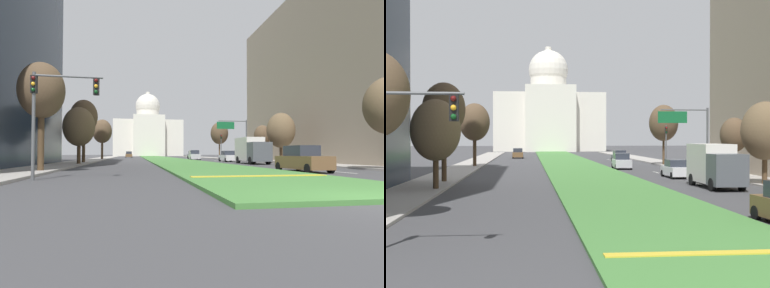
{
  "view_description": "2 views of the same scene",
  "coord_description": "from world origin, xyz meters",
  "views": [
    {
      "loc": [
        -6.23,
        -6.95,
        1.3
      ],
      "look_at": [
        2.52,
        40.26,
        2.69
      ],
      "focal_mm": 29.41,
      "sensor_mm": 36.0,
      "label": 1
    },
    {
      "loc": [
        -5.78,
        -7.08,
        3.67
      ],
      "look_at": [
        -1.04,
        41.41,
        3.06
      ],
      "focal_mm": 47.81,
      "sensor_mm": 36.0,
      "label": 2
    }
  ],
  "objects": [
    {
      "name": "box_truck_delivery",
      "position": [
        7.81,
        29.1,
        1.68
      ],
      "size": [
        2.4,
        6.4,
        3.2
      ],
      "color": "#4C5156",
      "rests_on": "ground_plane"
    },
    {
      "name": "sidewalk_left",
      "position": [
        -13.46,
        55.5,
        0.07
      ],
      "size": [
        4.0,
        124.88,
        0.15
      ],
      "primitive_type": "cube",
      "color": "#9E9991",
      "rests_on": "ground_plane"
    },
    {
      "name": "street_tree_left_mid",
      "position": [
        -12.15,
        29.02,
        4.17
      ],
      "size": [
        3.43,
        3.43,
        6.34
      ],
      "color": "#4C3823",
      "rests_on": "ground_plane"
    },
    {
      "name": "midrise_block_right",
      "position": [
        24.01,
        32.31,
        11.81
      ],
      "size": [
        17.1,
        37.61,
        23.62
      ],
      "primitive_type": "cube",
      "color": "gray",
      "rests_on": "ground_plane"
    },
    {
      "name": "street_tree_right_distant",
      "position": [
        12.02,
        58.87,
        5.59
      ],
      "size": [
        3.83,
        3.83,
        8.0
      ],
      "color": "#4C3823",
      "rests_on": "ground_plane"
    },
    {
      "name": "grass_median",
      "position": [
        0.0,
        62.44,
        0.07
      ],
      "size": [
        7.85,
        124.88,
        0.14
      ],
      "primitive_type": "cube",
      "color": "#427A38",
      "rests_on": "ground_plane"
    },
    {
      "name": "sedan_midblock",
      "position": [
        7.76,
        38.57,
        0.78
      ],
      "size": [
        1.99,
        4.17,
        1.65
      ],
      "color": "silver",
      "rests_on": "ground_plane"
    },
    {
      "name": "sedan_far_horizon",
      "position": [
        7.84,
        68.31,
        0.83
      ],
      "size": [
        1.96,
        4.54,
        1.78
      ],
      "color": "#4C5156",
      "rests_on": "ground_plane"
    },
    {
      "name": "street_tree_left_near",
      "position": [
        -12.36,
        15.56,
        5.47
      ],
      "size": [
        3.01,
        3.01,
        7.42
      ],
      "color": "#4C3823",
      "rests_on": "ground_plane"
    },
    {
      "name": "traffic_light_far_right",
      "position": [
        10.96,
        53.76,
        3.31
      ],
      "size": [
        0.28,
        0.35,
        5.2
      ],
      "color": "#515456",
      "rests_on": "ground_plane"
    },
    {
      "name": "lane_dashes_right",
      "position": [
        7.69,
        46.24,
        0.0
      ],
      "size": [
        0.16,
        68.52,
        0.01
      ],
      "color": "silver",
      "rests_on": "ground_plane"
    },
    {
      "name": "traffic_light_near_left",
      "position": [
        -10.12,
        9.14,
        3.8
      ],
      "size": [
        3.34,
        0.35,
        5.2
      ],
      "color": "#515456",
      "rests_on": "ground_plane"
    },
    {
      "name": "street_tree_left_far",
      "position": [
        -12.54,
        34.94,
        5.93
      ],
      "size": [
        3.42,
        3.42,
        8.12
      ],
      "color": "#4C3823",
      "rests_on": "ground_plane"
    },
    {
      "name": "street_tree_left_distant",
      "position": [
        -12.4,
        57.23,
        5.56
      ],
      "size": [
        3.74,
        3.74,
        7.95
      ],
      "color": "#4C3823",
      "rests_on": "ground_plane"
    },
    {
      "name": "sedan_lead_stopped",
      "position": [
        5.28,
        13.08,
        0.85
      ],
      "size": [
        2.11,
        4.62,
        1.82
      ],
      "color": "brown",
      "rests_on": "ground_plane"
    },
    {
      "name": "street_tree_right_mid",
      "position": [
        12.14,
        30.16,
        4.18
      ],
      "size": [
        3.56,
        3.56,
        6.43
      ],
      "color": "#4C3823",
      "rests_on": "ground_plane"
    },
    {
      "name": "ground_plane",
      "position": [
        0.0,
        69.38,
        0.0
      ],
      "size": [
        305.27,
        305.27,
        0.0
      ],
      "primitive_type": "plane",
      "color": "#3D3D3F"
    },
    {
      "name": "sidewalk_right",
      "position": [
        13.46,
        55.5,
        0.07
      ],
      "size": [
        4.0,
        124.88,
        0.15
      ],
      "primitive_type": "cube",
      "color": "#9E9991",
      "rests_on": "ground_plane"
    },
    {
      "name": "capitol_building",
      "position": [
        0.0,
        137.86,
        9.92
      ],
      "size": [
        29.76,
        27.08,
        29.49
      ],
      "color": "silver",
      "rests_on": "ground_plane"
    },
    {
      "name": "sedan_very_far",
      "position": [
        -7.63,
        84.88,
        0.83
      ],
      "size": [
        1.98,
        4.48,
        1.78
      ],
      "color": "brown",
      "rests_on": "ground_plane"
    },
    {
      "name": "sedan_distant",
      "position": [
        5.14,
        52.07,
        0.86
      ],
      "size": [
        2.17,
        4.52,
        1.85
      ],
      "color": "#BCBCC1",
      "rests_on": "ground_plane"
    },
    {
      "name": "median_curb_nose",
      "position": [
        0.0,
        7.93,
        0.16
      ],
      "size": [
        7.06,
        0.5,
        0.04
      ],
      "primitive_type": "cube",
      "color": "gold",
      "rests_on": "grass_median"
    },
    {
      "name": "overhead_guide_sign",
      "position": [
        9.43,
        39.91,
        4.61
      ],
      "size": [
        4.91,
        0.2,
        6.5
      ],
      "color": "#515456",
      "rests_on": "ground_plane"
    },
    {
      "name": "street_tree_right_far",
      "position": [
        12.74,
        37.46,
        3.89
      ],
      "size": [
        2.51,
        2.51,
        5.49
      ],
      "color": "#4C3823",
      "rests_on": "ground_plane"
    }
  ]
}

